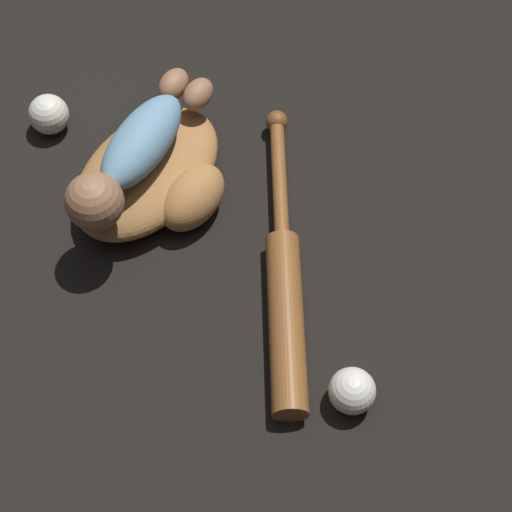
{
  "coord_description": "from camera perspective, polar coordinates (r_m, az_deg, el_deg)",
  "views": [
    {
      "loc": [
        0.35,
        0.92,
        1.31
      ],
      "look_at": [
        -0.09,
        0.32,
        0.07
      ],
      "focal_mm": 60.0,
      "sensor_mm": 36.0,
      "label": 1
    }
  ],
  "objects": [
    {
      "name": "baby_figure",
      "position": [
        1.5,
        -8.22,
        6.79
      ],
      "size": [
        0.38,
        0.25,
        0.1
      ],
      "color": "#6693B2",
      "rests_on": "baseball_glove"
    },
    {
      "name": "baseball_spare",
      "position": [
        1.72,
        -13.65,
        9.16
      ],
      "size": [
        0.08,
        0.08,
        0.08
      ],
      "color": "silver",
      "rests_on": "ground"
    },
    {
      "name": "ground_plane",
      "position": [
        1.64,
        -9.02,
        4.76
      ],
      "size": [
        6.0,
        6.0,
        0.0
      ],
      "primitive_type": "plane",
      "color": "black"
    },
    {
      "name": "baseball_bat",
      "position": [
        1.46,
        1.92,
        -2.18
      ],
      "size": [
        0.38,
        0.53,
        0.06
      ],
      "color": "brown",
      "rests_on": "ground"
    },
    {
      "name": "baseball",
      "position": [
        1.38,
        6.42,
        -8.93
      ],
      "size": [
        0.08,
        0.08,
        0.08
      ],
      "color": "silver",
      "rests_on": "ground"
    },
    {
      "name": "baseball_glove",
      "position": [
        1.58,
        -6.77,
        5.3
      ],
      "size": [
        0.39,
        0.33,
        0.09
      ],
      "color": "#A8703D",
      "rests_on": "ground"
    }
  ]
}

